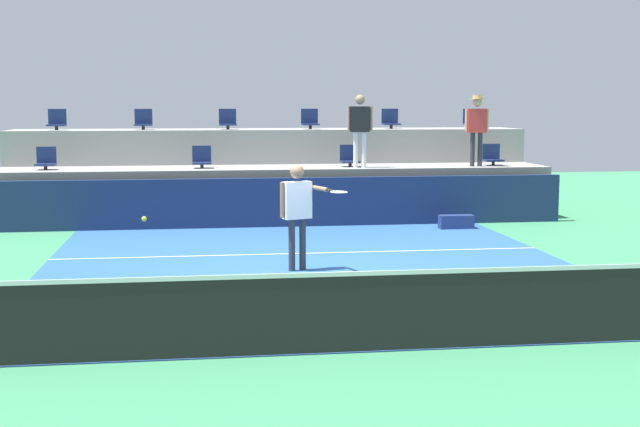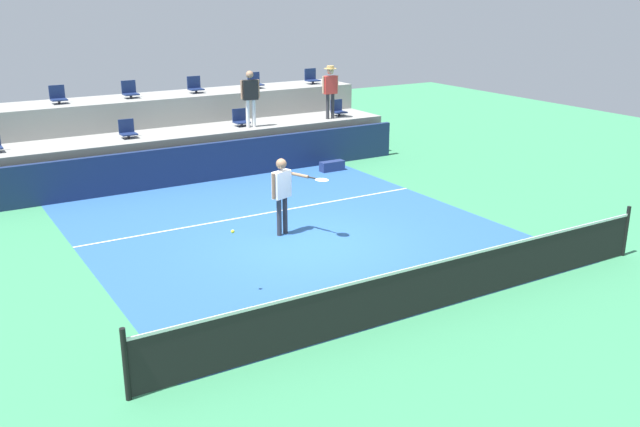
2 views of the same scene
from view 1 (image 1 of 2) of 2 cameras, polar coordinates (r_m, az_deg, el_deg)
name	(u,v)px [view 1 (image 1 of 2)]	position (r m, az deg, el deg)	size (l,w,h in m)	color
ground_plane	(319,280)	(13.48, -0.07, -4.44)	(40.00, 40.00, 0.00)	#388456
court_inner_paint	(311,268)	(14.45, -0.62, -3.63)	(9.00, 10.00, 0.01)	#285693
court_service_line	(301,253)	(15.81, -1.28, -2.67)	(9.00, 0.06, 0.00)	white
tennis_net	(369,309)	(9.52, 3.28, -6.31)	(10.48, 0.08, 1.07)	black
sponsor_backboard	(282,202)	(19.28, -2.54, 0.75)	(13.00, 0.16, 1.10)	navy
seating_tier_lower	(277,193)	(20.56, -2.89, 1.36)	(13.00, 1.80, 1.25)	gray
seating_tier_upper	(270,170)	(22.31, -3.31, 2.92)	(13.00, 1.80, 2.10)	gray
stadium_chair_lower_far_left	(46,160)	(20.64, -17.72, 3.39)	(0.44, 0.40, 0.52)	#2D2D33
stadium_chair_lower_left	(202,159)	(20.34, -7.85, 3.61)	(0.44, 0.40, 0.52)	#2D2D33
stadium_chair_lower_right	(350,158)	(20.66, 1.97, 3.73)	(0.44, 0.40, 0.52)	#2D2D33
stadium_chair_lower_far_right	(492,156)	(21.56, 11.35, 3.74)	(0.44, 0.40, 0.52)	#2D2D33
stadium_chair_upper_far_left	(57,121)	(22.38, -17.06, 5.87)	(0.44, 0.40, 0.52)	#2D2D33
stadium_chair_upper_left	(143,121)	(22.15, -11.64, 6.03)	(0.44, 0.40, 0.52)	#2D2D33
stadium_chair_upper_mid_left	(228,121)	(22.12, -6.14, 6.13)	(0.44, 0.40, 0.52)	#2D2D33
stadium_chair_upper_mid_right	(310,121)	(22.29, -0.67, 6.18)	(0.44, 0.40, 0.52)	#2D2D33
stadium_chair_upper_right	(391,120)	(22.66, 4.70, 6.17)	(0.44, 0.40, 0.52)	#2D2D33
stadium_chair_upper_far_right	(472,120)	(23.25, 10.05, 6.11)	(0.44, 0.40, 0.52)	#2D2D33
tennis_player	(298,206)	(14.06, -1.44, 0.52)	(1.04, 1.14, 1.76)	#2D2D33
spectator_in_grey	(360,124)	(20.28, 2.66, 5.97)	(0.60, 0.26, 1.71)	white
spectator_with_hat	(477,123)	(20.99, 10.36, 5.92)	(0.58, 0.42, 1.70)	#2D2D33
tennis_ball	(144,219)	(11.52, -11.58, -0.35)	(0.07, 0.07, 0.07)	#CCE033
equipment_bag	(456,222)	(19.24, 9.02, -0.55)	(0.76, 0.28, 0.30)	navy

